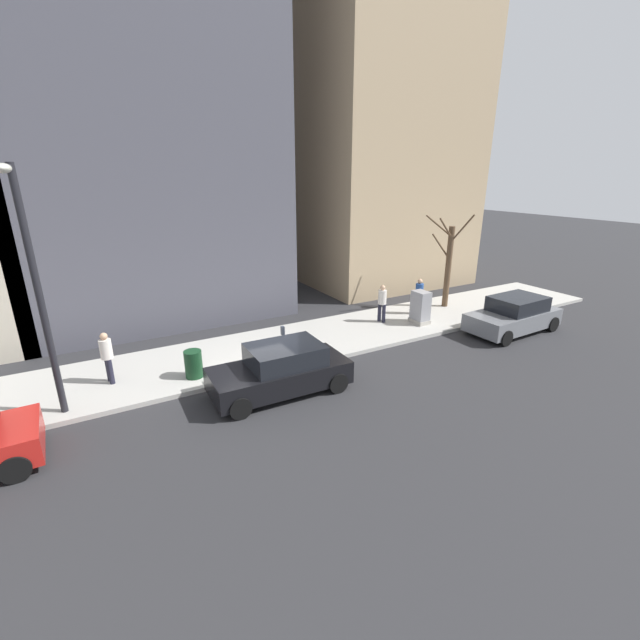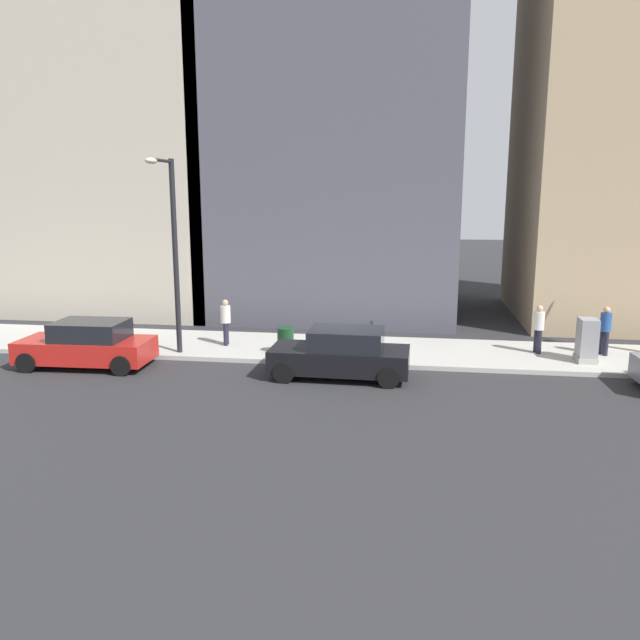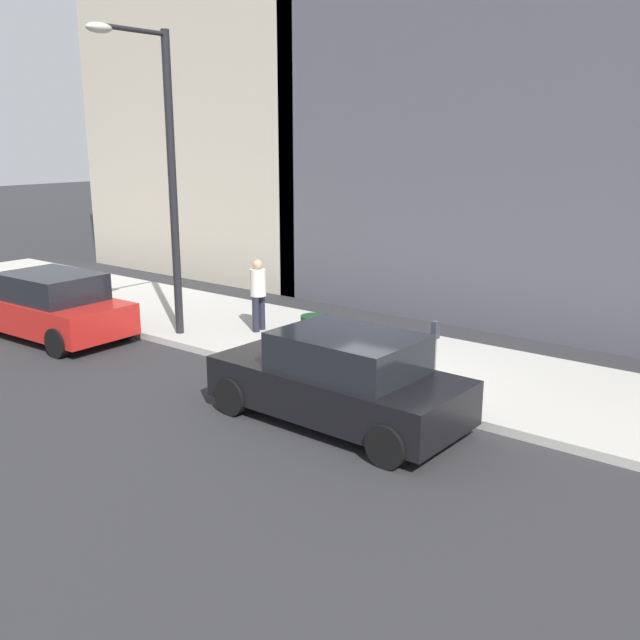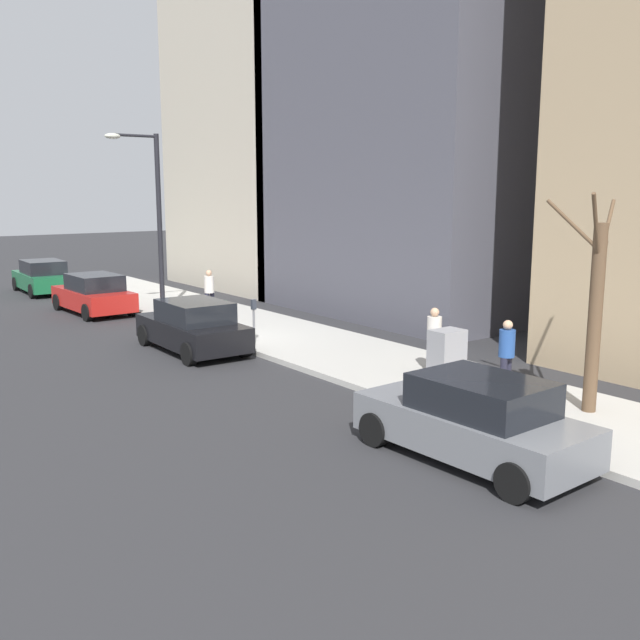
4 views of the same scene
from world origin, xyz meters
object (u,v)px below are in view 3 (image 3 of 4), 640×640
object	(u,v)px
parked_car_black	(340,380)
trash_bin	(315,338)
parked_car_red	(50,306)
streetlamp	(162,160)
parking_meter	(434,351)
pedestrian_far_corner	(258,291)
office_tower_right	(276,1)

from	to	relation	value
parked_car_black	trash_bin	xyz separation A→B (m)	(2.04, 2.16, -0.14)
parked_car_red	parked_car_black	bearing A→B (deg)	-91.83
parked_car_black	streetlamp	xyz separation A→B (m)	(1.43, 5.82, 3.28)
parking_meter	parked_car_red	bearing A→B (deg)	100.14
trash_bin	pedestrian_far_corner	distance (m)	2.60
parked_car_red	parking_meter	size ratio (longest dim) A/B	3.16
parking_meter	pedestrian_far_corner	bearing A→B (deg)	75.63
streetlamp	office_tower_right	distance (m)	12.52
pedestrian_far_corner	parking_meter	bearing A→B (deg)	-113.28
parked_car_red	pedestrian_far_corner	xyz separation A→B (m)	(2.99, -3.73, 0.35)
streetlamp	parked_car_red	bearing A→B (deg)	120.75
parked_car_red	streetlamp	size ratio (longest dim) A/B	0.66
parking_meter	pedestrian_far_corner	world-z (taller)	pedestrian_far_corner
parked_car_red	office_tower_right	bearing A→B (deg)	13.10
pedestrian_far_corner	parked_car_red	bearing A→B (deg)	119.82
parked_car_red	streetlamp	bearing A→B (deg)	-61.29
parking_meter	parked_car_black	bearing A→B (deg)	153.39
parked_car_red	office_tower_right	distance (m)	14.52
streetlamp	trash_bin	size ratio (longest dim) A/B	7.22
parked_car_black	trash_bin	size ratio (longest dim) A/B	4.70
parked_car_red	streetlamp	world-z (taller)	streetlamp
parked_car_black	streetlamp	bearing A→B (deg)	77.34
parked_car_black	parking_meter	bearing A→B (deg)	-25.51
parking_meter	office_tower_right	bearing A→B (deg)	51.04
parking_meter	office_tower_right	distance (m)	17.63
trash_bin	office_tower_right	size ratio (longest dim) A/B	0.05
pedestrian_far_corner	trash_bin	bearing A→B (deg)	-119.98
parked_car_black	streetlamp	distance (m)	6.84
parked_car_black	parked_car_red	distance (m)	8.27
parking_meter	trash_bin	distance (m)	3.01
parked_car_black	parked_car_red	bearing A→B (deg)	91.30
parked_car_black	streetlamp	world-z (taller)	streetlamp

